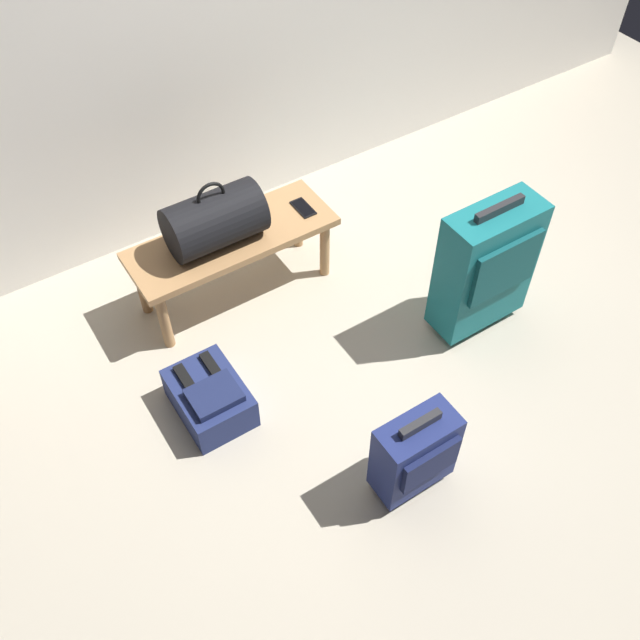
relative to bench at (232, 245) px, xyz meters
name	(u,v)px	position (x,y,z in m)	size (l,w,h in m)	color
ground_plane	(418,378)	(0.43, -0.93, -0.32)	(6.60, 6.60, 0.00)	#B2A893
bench	(232,245)	(0.00, 0.00, 0.00)	(1.00, 0.36, 0.38)	#A87A4C
duffel_bag_black	(215,220)	(-0.07, 0.00, 0.19)	(0.44, 0.26, 0.34)	black
cell_phone	(303,208)	(0.39, -0.02, 0.06)	(0.07, 0.14, 0.01)	black
suitcase_upright_teal	(486,266)	(0.87, -0.80, 0.05)	(0.46, 0.23, 0.73)	#14666B
suitcase_small_navy	(415,453)	(0.07, -1.33, -0.08)	(0.32, 0.19, 0.46)	navy
backpack_navy	(210,397)	(-0.44, -0.57, -0.23)	(0.28, 0.38, 0.21)	navy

